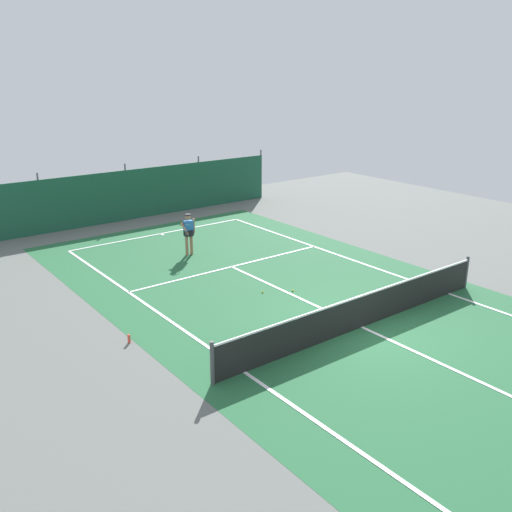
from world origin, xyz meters
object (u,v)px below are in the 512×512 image
object	(u,v)px
tennis_player	(189,231)
tennis_ball_midcourt	(263,292)
tennis_ball_near_player	(293,290)
parked_car	(55,199)
water_bottle	(129,339)
tennis_net	(362,311)

from	to	relation	value
tennis_player	tennis_ball_midcourt	xyz separation A→B (m)	(-0.14, -4.86, -0.93)
tennis_ball_near_player	parked_car	distance (m)	15.02
water_bottle	tennis_ball_near_player	bearing A→B (deg)	1.21
tennis_net	tennis_ball_midcourt	world-z (taller)	tennis_net
tennis_player	parked_car	xyz separation A→B (m)	(-2.05, 9.38, -0.12)
tennis_player	parked_car	distance (m)	9.60
water_bottle	parked_car	bearing A→B (deg)	78.23
tennis_player	tennis_ball_midcourt	size ratio (longest dim) A/B	24.85
tennis_player	tennis_ball_near_player	world-z (taller)	tennis_player
tennis_ball_near_player	parked_car	bearing A→B (deg)	100.62
tennis_ball_near_player	water_bottle	distance (m)	5.86
tennis_player	tennis_ball_midcourt	world-z (taller)	tennis_player
tennis_ball_midcourt	water_bottle	distance (m)	5.04
tennis_ball_near_player	water_bottle	size ratio (longest dim) A/B	0.28
tennis_ball_midcourt	tennis_net	bearing A→B (deg)	-80.26
tennis_player	tennis_ball_near_player	bearing A→B (deg)	101.02
tennis_player	tennis_ball_midcourt	distance (m)	4.95
tennis_net	tennis_ball_midcourt	size ratio (longest dim) A/B	153.33
tennis_ball_near_player	tennis_ball_midcourt	world-z (taller)	same
tennis_ball_near_player	tennis_net	bearing A→B (deg)	-93.92
tennis_ball_midcourt	water_bottle	world-z (taller)	water_bottle
tennis_net	tennis_player	bearing A→B (deg)	93.30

